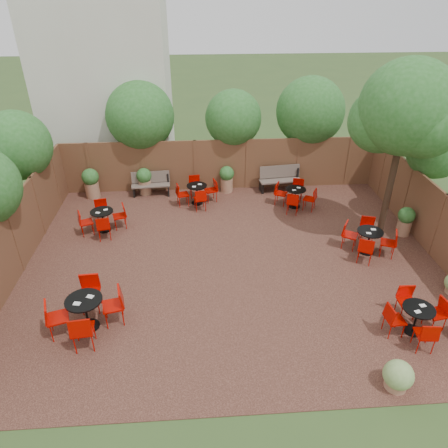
{
  "coord_description": "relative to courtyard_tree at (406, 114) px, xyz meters",
  "views": [
    {
      "loc": [
        -0.92,
        -9.86,
        7.12
      ],
      "look_at": [
        -0.21,
        0.5,
        1.0
      ],
      "focal_mm": 33.1,
      "sensor_mm": 36.0,
      "label": 1
    }
  ],
  "objects": [
    {
      "name": "ground",
      "position": [
        -4.9,
        -1.15,
        -3.96
      ],
      "size": [
        80.0,
        80.0,
        0.0
      ],
      "primitive_type": "plane",
      "color": "#354F23",
      "rests_on": "ground"
    },
    {
      "name": "courtyard_paving",
      "position": [
        -4.9,
        -1.15,
        -3.95
      ],
      "size": [
        12.0,
        10.0,
        0.02
      ],
      "primitive_type": "cube",
      "color": "#361C16",
      "rests_on": "ground"
    },
    {
      "name": "fence_back",
      "position": [
        -4.9,
        3.85,
        -2.96
      ],
      "size": [
        12.0,
        0.08,
        2.0
      ],
      "primitive_type": "cube",
      "color": "brown",
      "rests_on": "ground"
    },
    {
      "name": "fence_left",
      "position": [
        -10.9,
        -1.15,
        -2.96
      ],
      "size": [
        0.08,
        10.0,
        2.0
      ],
      "primitive_type": "cube",
      "color": "brown",
      "rests_on": "ground"
    },
    {
      "name": "fence_right",
      "position": [
        1.1,
        -1.15,
        -2.96
      ],
      "size": [
        0.08,
        10.0,
        2.0
      ],
      "primitive_type": "cube",
      "color": "brown",
      "rests_on": "ground"
    },
    {
      "name": "neighbour_building",
      "position": [
        -9.4,
        6.85,
        0.04
      ],
      "size": [
        5.0,
        4.0,
        8.0
      ],
      "primitive_type": "cube",
      "color": "beige",
      "rests_on": "ground"
    },
    {
      "name": "overhang_foliage",
      "position": [
        -7.17,
        1.61,
        -1.23
      ],
      "size": [
        15.56,
        10.97,
        2.7
      ],
      "color": "#235D1E",
      "rests_on": "ground"
    },
    {
      "name": "courtyard_tree",
      "position": [
        0.0,
        0.0,
        0.0
      ],
      "size": [
        2.81,
        2.71,
        5.45
      ],
      "rotation": [
        0.0,
        0.0,
        -0.17
      ],
      "color": "black",
      "rests_on": "courtyard_paving"
    },
    {
      "name": "park_bench_left",
      "position": [
        -7.61,
        3.47,
        -3.48
      ],
      "size": [
        1.47,
        0.56,
        0.89
      ],
      "rotation": [
        0.0,
        0.0,
        0.07
      ],
      "color": "brown",
      "rests_on": "courtyard_paving"
    },
    {
      "name": "park_bench_right",
      "position": [
        -2.64,
        3.48,
        -3.43
      ],
      "size": [
        1.64,
        0.69,
        0.98
      ],
      "rotation": [
        0.0,
        0.0,
        0.12
      ],
      "color": "brown",
      "rests_on": "courtyard_paving"
    },
    {
      "name": "bistro_tables",
      "position": [
        -4.87,
        -0.78,
        -3.5
      ],
      "size": [
        9.7,
        8.35,
        0.96
      ],
      "color": "black",
      "rests_on": "courtyard_paving"
    },
    {
      "name": "planters",
      "position": [
        -6.06,
        2.8,
        -3.37
      ],
      "size": [
        11.14,
        4.13,
        1.14
      ],
      "color": "#94664A",
      "rests_on": "courtyard_paving"
    },
    {
      "name": "low_shrubs",
      "position": [
        -0.51,
        -4.53,
        -3.65
      ],
      "size": [
        3.35,
        3.33,
        0.65
      ],
      "color": "#94664A",
      "rests_on": "courtyard_paving"
    }
  ]
}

